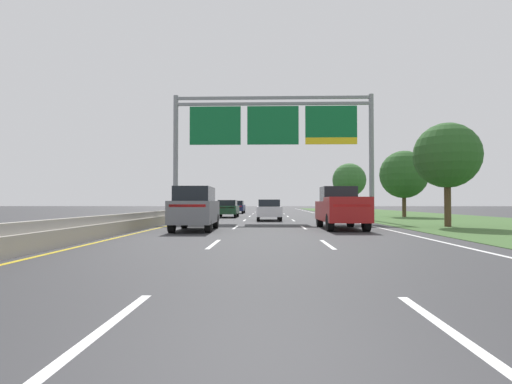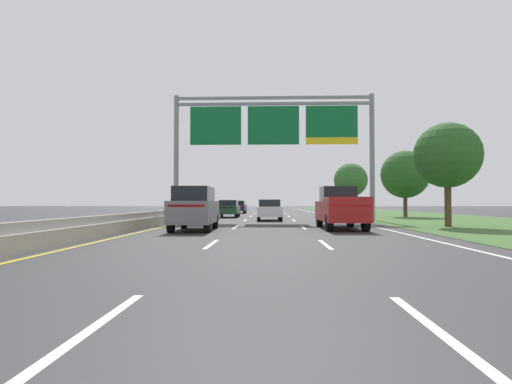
{
  "view_description": "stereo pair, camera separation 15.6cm",
  "coord_description": "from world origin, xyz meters",
  "px_view_note": "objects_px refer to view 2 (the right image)",
  "views": [
    {
      "loc": [
        -0.08,
        -3.05,
        1.37
      ],
      "look_at": [
        -0.8,
        22.25,
        2.0
      ],
      "focal_mm": 29.16,
      "sensor_mm": 36.0,
      "label": 1
    },
    {
      "loc": [
        0.08,
        -3.05,
        1.37
      ],
      "look_at": [
        -0.8,
        22.25,
        2.0
      ],
      "focal_mm": 29.16,
      "sensor_mm": 36.0,
      "label": 2
    }
  ],
  "objects_px": {
    "pickup_truck_red": "(340,208)",
    "roadside_tree_mid": "(405,174)",
    "car_navy_left_lane_sedan": "(238,207)",
    "car_white_centre_lane_sedan": "(269,210)",
    "roadside_tree_far": "(351,180)",
    "overhead_sign_gantry": "(273,131)",
    "car_grey_left_lane_suv": "(195,208)",
    "car_darkgreen_left_lane_sedan": "(229,208)",
    "roadside_tree_near": "(447,156)"
  },
  "relations": [
    {
      "from": "car_darkgreen_left_lane_sedan",
      "to": "roadside_tree_near",
      "type": "relative_size",
      "value": 0.76
    },
    {
      "from": "car_white_centre_lane_sedan",
      "to": "roadside_tree_far",
      "type": "distance_m",
      "value": 25.92
    },
    {
      "from": "overhead_sign_gantry",
      "to": "car_white_centre_lane_sedan",
      "type": "height_order",
      "value": "overhead_sign_gantry"
    },
    {
      "from": "overhead_sign_gantry",
      "to": "car_white_centre_lane_sedan",
      "type": "distance_m",
      "value": 5.92
    },
    {
      "from": "car_grey_left_lane_suv",
      "to": "roadside_tree_far",
      "type": "height_order",
      "value": "roadside_tree_far"
    },
    {
      "from": "car_grey_left_lane_suv",
      "to": "roadside_tree_far",
      "type": "relative_size",
      "value": 0.73
    },
    {
      "from": "pickup_truck_red",
      "to": "car_white_centre_lane_sedan",
      "type": "relative_size",
      "value": 1.22
    },
    {
      "from": "car_navy_left_lane_sedan",
      "to": "roadside_tree_mid",
      "type": "bearing_deg",
      "value": -126.49
    },
    {
      "from": "pickup_truck_red",
      "to": "roadside_tree_far",
      "type": "distance_m",
      "value": 34.15
    },
    {
      "from": "car_navy_left_lane_sedan",
      "to": "roadside_tree_near",
      "type": "bearing_deg",
      "value": -153.04
    },
    {
      "from": "car_grey_left_lane_suv",
      "to": "roadside_tree_near",
      "type": "height_order",
      "value": "roadside_tree_near"
    },
    {
      "from": "car_white_centre_lane_sedan",
      "to": "roadside_tree_mid",
      "type": "distance_m",
      "value": 14.9
    },
    {
      "from": "car_grey_left_lane_suv",
      "to": "roadside_tree_near",
      "type": "bearing_deg",
      "value": -77.56
    },
    {
      "from": "pickup_truck_red",
      "to": "roadside_tree_mid",
      "type": "relative_size",
      "value": 0.88
    },
    {
      "from": "pickup_truck_red",
      "to": "car_grey_left_lane_suv",
      "type": "height_order",
      "value": "pickup_truck_red"
    },
    {
      "from": "roadside_tree_mid",
      "to": "roadside_tree_far",
      "type": "xyz_separation_m",
      "value": [
        -1.94,
        15.97,
        0.35
      ]
    },
    {
      "from": "car_white_centre_lane_sedan",
      "to": "roadside_tree_near",
      "type": "xyz_separation_m",
      "value": [
        9.92,
        -8.0,
        3.15
      ]
    },
    {
      "from": "car_white_centre_lane_sedan",
      "to": "roadside_tree_mid",
      "type": "height_order",
      "value": "roadside_tree_mid"
    },
    {
      "from": "pickup_truck_red",
      "to": "roadside_tree_near",
      "type": "relative_size",
      "value": 0.93
    },
    {
      "from": "car_grey_left_lane_suv",
      "to": "roadside_tree_far",
      "type": "xyz_separation_m",
      "value": [
        14.21,
        34.72,
        3.2
      ]
    },
    {
      "from": "roadside_tree_far",
      "to": "car_darkgreen_left_lane_sedan",
      "type": "bearing_deg",
      "value": -130.22
    },
    {
      "from": "pickup_truck_red",
      "to": "car_grey_left_lane_suv",
      "type": "distance_m",
      "value": 7.42
    },
    {
      "from": "overhead_sign_gantry",
      "to": "car_grey_left_lane_suv",
      "type": "relative_size",
      "value": 3.17
    },
    {
      "from": "car_grey_left_lane_suv",
      "to": "roadside_tree_mid",
      "type": "height_order",
      "value": "roadside_tree_mid"
    },
    {
      "from": "overhead_sign_gantry",
      "to": "pickup_truck_red",
      "type": "distance_m",
      "value": 11.56
    },
    {
      "from": "roadside_tree_near",
      "to": "roadside_tree_mid",
      "type": "bearing_deg",
      "value": 80.37
    },
    {
      "from": "roadside_tree_mid",
      "to": "roadside_tree_far",
      "type": "height_order",
      "value": "roadside_tree_far"
    },
    {
      "from": "roadside_tree_far",
      "to": "overhead_sign_gantry",
      "type": "bearing_deg",
      "value": -113.43
    },
    {
      "from": "roadside_tree_far",
      "to": "car_navy_left_lane_sedan",
      "type": "bearing_deg",
      "value": -166.18
    },
    {
      "from": "car_darkgreen_left_lane_sedan",
      "to": "roadside_tree_near",
      "type": "xyz_separation_m",
      "value": [
        13.66,
        -14.44,
        3.15
      ]
    },
    {
      "from": "car_navy_left_lane_sedan",
      "to": "car_grey_left_lane_suv",
      "type": "xyz_separation_m",
      "value": [
        0.3,
        -31.15,
        0.28
      ]
    },
    {
      "from": "overhead_sign_gantry",
      "to": "car_darkgreen_left_lane_sedan",
      "type": "xyz_separation_m",
      "value": [
        -4.04,
        6.81,
        -5.9
      ]
    },
    {
      "from": "overhead_sign_gantry",
      "to": "roadside_tree_mid",
      "type": "relative_size",
      "value": 2.45
    },
    {
      "from": "pickup_truck_red",
      "to": "roadside_tree_near",
      "type": "height_order",
      "value": "roadside_tree_near"
    },
    {
      "from": "car_darkgreen_left_lane_sedan",
      "to": "car_grey_left_lane_suv",
      "type": "distance_m",
      "value": 17.76
    },
    {
      "from": "car_grey_left_lane_suv",
      "to": "overhead_sign_gantry",
      "type": "bearing_deg",
      "value": -20.98
    },
    {
      "from": "car_white_centre_lane_sedan",
      "to": "car_grey_left_lane_suv",
      "type": "relative_size",
      "value": 0.93
    },
    {
      "from": "overhead_sign_gantry",
      "to": "car_darkgreen_left_lane_sedan",
      "type": "height_order",
      "value": "overhead_sign_gantry"
    },
    {
      "from": "pickup_truck_red",
      "to": "car_darkgreen_left_lane_sedan",
      "type": "height_order",
      "value": "pickup_truck_red"
    },
    {
      "from": "car_navy_left_lane_sedan",
      "to": "overhead_sign_gantry",
      "type": "bearing_deg",
      "value": -167.7
    },
    {
      "from": "roadside_tree_far",
      "to": "roadside_tree_mid",
      "type": "bearing_deg",
      "value": -83.09
    },
    {
      "from": "overhead_sign_gantry",
      "to": "car_grey_left_lane_suv",
      "type": "height_order",
      "value": "overhead_sign_gantry"
    },
    {
      "from": "car_navy_left_lane_sedan",
      "to": "roadside_tree_near",
      "type": "height_order",
      "value": "roadside_tree_near"
    },
    {
      "from": "car_white_centre_lane_sedan",
      "to": "roadside_tree_far",
      "type": "relative_size",
      "value": 0.68
    },
    {
      "from": "car_navy_left_lane_sedan",
      "to": "car_white_centre_lane_sedan",
      "type": "bearing_deg",
      "value": -168.32
    },
    {
      "from": "car_white_centre_lane_sedan",
      "to": "roadside_tree_near",
      "type": "height_order",
      "value": "roadside_tree_near"
    },
    {
      "from": "overhead_sign_gantry",
      "to": "roadside_tree_mid",
      "type": "bearing_deg",
      "value": 32.52
    },
    {
      "from": "overhead_sign_gantry",
      "to": "car_navy_left_lane_sedan",
      "type": "distance_m",
      "value": 21.47
    },
    {
      "from": "pickup_truck_red",
      "to": "roadside_tree_mid",
      "type": "bearing_deg",
      "value": -27.43
    },
    {
      "from": "roadside_tree_near",
      "to": "roadside_tree_far",
      "type": "distance_m",
      "value": 31.41
    }
  ]
}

